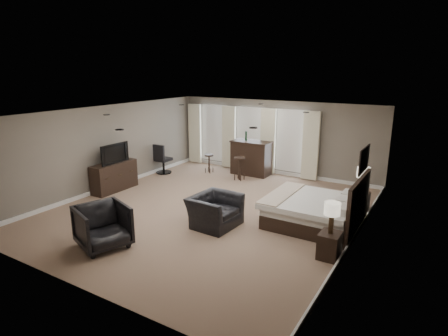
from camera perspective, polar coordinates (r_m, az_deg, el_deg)
The scene contains 16 objects.
room at distance 9.71m, azimuth -2.23°, elevation 0.78°, with size 7.60×8.60×2.64m.
window_bay at distance 13.69m, azimuth 3.74°, elevation 4.53°, with size 5.25×0.20×2.30m.
bed at distance 9.26m, azimuth 13.09°, elevation -4.45°, with size 2.08×1.99×1.32m, color silver.
nightstand_near at distance 7.89m, azimuth 15.77°, elevation -11.27°, with size 0.40×0.48×0.53m, color black.
nightstand_far at distance 10.53m, azimuth 20.09°, elevation -4.91°, with size 0.40×0.48×0.53m, color black.
lamp_near at distance 7.66m, azimuth 16.08°, elevation -7.33°, with size 0.31×0.31×0.64m, color beige.
lamp_far at distance 10.34m, azimuth 20.39°, elevation -1.73°, with size 0.33×0.33×0.69m, color beige.
wall_art at distance 8.70m, azimuth 20.52°, elevation 1.20°, with size 0.04×0.96×0.56m, color slate.
dresser at distance 12.04m, azimuth -16.37°, elevation -1.26°, with size 0.49×1.52×0.88m, color black.
tv at distance 11.91m, azimuth -16.55°, elevation 1.09°, with size 1.05×0.60×0.14m, color black.
armchair_near at distance 8.97m, azimuth -1.42°, elevation -5.76°, with size 1.15×0.75×1.01m, color black.
armchair_far at distance 8.34m, azimuth -18.00°, elevation -8.17°, with size 0.98×0.92×1.01m, color black.
bar_counter at distance 13.30m, azimuth 4.18°, elevation 1.59°, with size 1.39×0.72×1.22m, color black.
bar_stool_left at distance 13.56m, azimuth -2.28°, elevation 0.69°, with size 0.32×0.32×0.67m, color black.
bar_stool_right at distance 12.63m, azimuth 2.37°, elevation -0.10°, with size 0.38×0.38×0.79m, color black.
desk_chair at distance 13.58m, azimuth -9.23°, elevation 1.44°, with size 0.55×0.55×1.09m, color black.
Camera 1 is at (5.18, -7.85, 3.68)m, focal length 30.00 mm.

